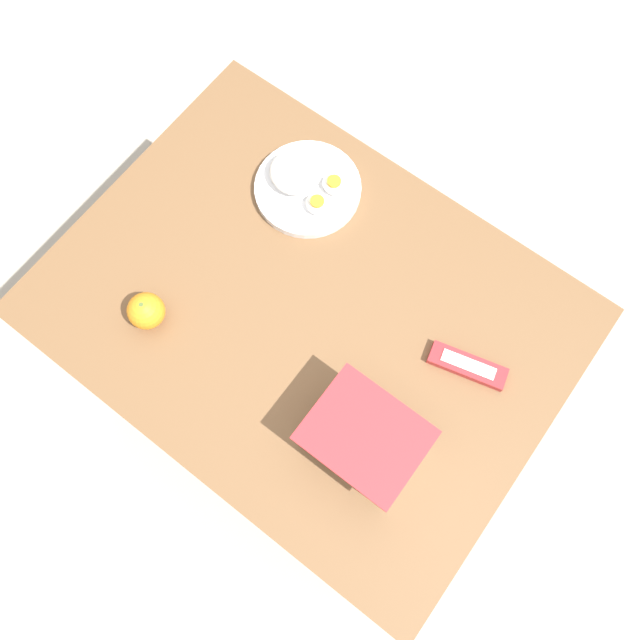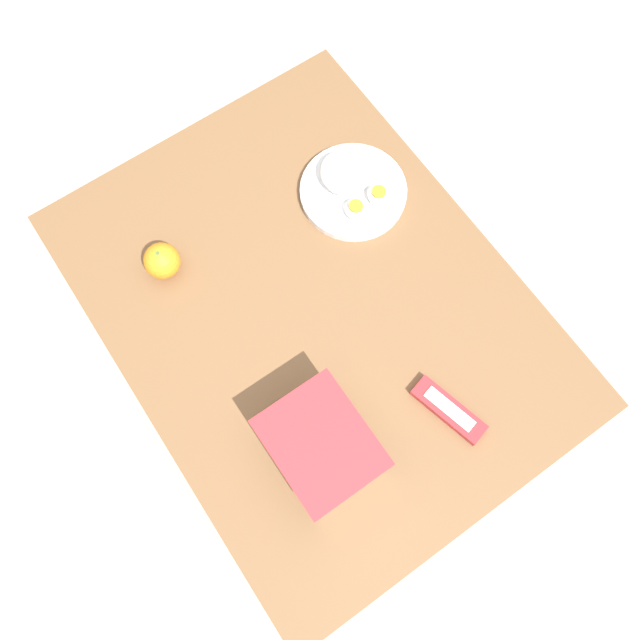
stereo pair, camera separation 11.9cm
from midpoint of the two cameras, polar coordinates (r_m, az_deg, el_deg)
ground_plane at (r=1.93m, az=1.34°, el=-6.26°), size 10.00×10.00×0.00m
table at (r=1.32m, az=1.95°, el=-0.55°), size 1.00×0.75×0.73m
food_container at (r=1.12m, az=3.16°, el=-11.96°), size 0.20×0.16×0.11m
orange_fruit at (r=1.25m, az=-11.66°, el=4.93°), size 0.07×0.07×0.07m
rice_plate at (r=1.32m, az=5.53°, el=11.70°), size 0.22×0.22×0.06m
candy_bar at (r=1.20m, az=14.48°, el=-8.40°), size 0.16×0.08×0.02m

